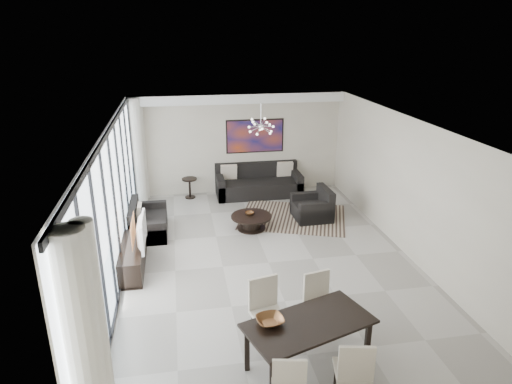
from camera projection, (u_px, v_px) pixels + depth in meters
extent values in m
cube|color=#A8A39B|center=(269.00, 262.00, 9.49)|extent=(6.00, 9.00, 0.02)
cube|color=white|center=(270.00, 126.00, 8.51)|extent=(6.00, 9.00, 0.02)
cube|color=beige|center=(238.00, 143.00, 13.15)|extent=(6.00, 0.02, 2.90)
cube|color=beige|center=(355.00, 345.00, 4.85)|extent=(6.00, 0.02, 2.90)
cube|color=beige|center=(410.00, 189.00, 9.49)|extent=(0.02, 9.00, 2.90)
cube|color=silver|center=(113.00, 208.00, 8.51)|extent=(0.01, 8.95, 2.85)
cube|color=black|center=(107.00, 134.00, 8.04)|extent=(0.04, 8.95, 0.10)
cube|color=black|center=(123.00, 274.00, 9.00)|extent=(0.04, 8.95, 0.06)
cube|color=black|center=(74.00, 347.00, 4.81)|extent=(0.04, 0.05, 2.88)
cube|color=black|center=(89.00, 295.00, 5.74)|extent=(0.04, 0.05, 2.88)
cube|color=black|center=(100.00, 258.00, 6.66)|extent=(0.04, 0.05, 2.88)
cube|color=black|center=(109.00, 230.00, 7.59)|extent=(0.04, 0.05, 2.88)
cube|color=black|center=(115.00, 207.00, 8.51)|extent=(0.04, 0.05, 2.88)
cube|color=black|center=(121.00, 190.00, 9.44)|extent=(0.04, 0.05, 2.88)
cube|color=black|center=(125.00, 175.00, 10.36)|extent=(0.04, 0.05, 2.88)
cube|color=black|center=(129.00, 163.00, 11.29)|extent=(0.04, 0.05, 2.88)
cube|color=black|center=(132.00, 152.00, 12.21)|extent=(0.04, 0.05, 2.88)
cylinder|color=white|center=(85.00, 355.00, 4.70)|extent=(0.36, 0.36, 2.85)
cylinder|color=white|center=(138.00, 151.00, 12.38)|extent=(0.36, 0.36, 2.85)
cube|color=white|center=(238.00, 98.00, 12.52)|extent=(5.98, 0.40, 0.26)
cube|color=#A53B16|center=(255.00, 136.00, 13.15)|extent=(1.68, 0.04, 0.98)
cylinder|color=silver|center=(261.00, 115.00, 10.96)|extent=(0.02, 0.02, 0.55)
sphere|color=silver|center=(261.00, 126.00, 11.05)|extent=(0.12, 0.12, 0.12)
cube|color=black|center=(293.00, 217.00, 11.75)|extent=(3.17, 2.79, 0.01)
cylinder|color=black|center=(251.00, 216.00, 10.98)|extent=(0.99, 0.99, 0.04)
cylinder|color=black|center=(251.00, 223.00, 11.04)|extent=(0.44, 0.44, 0.31)
cylinder|color=black|center=(251.00, 228.00, 11.09)|extent=(0.69, 0.69, 0.03)
imported|color=brown|center=(250.00, 213.00, 11.01)|extent=(0.26, 0.26, 0.07)
cube|color=black|center=(259.00, 188.00, 13.23)|extent=(2.44, 1.00, 0.44)
cube|color=black|center=(256.00, 169.00, 13.44)|extent=(2.44, 0.20, 0.44)
cube|color=black|center=(220.00, 187.00, 13.01)|extent=(0.20, 1.00, 0.64)
cube|color=black|center=(296.00, 182.00, 13.38)|extent=(0.20, 1.00, 0.64)
cube|color=black|center=(149.00, 226.00, 10.81)|extent=(0.83, 1.48, 0.37)
cube|color=black|center=(133.00, 212.00, 10.63)|extent=(0.17, 1.48, 0.37)
cube|color=black|center=(148.00, 234.00, 10.17)|extent=(0.83, 0.17, 0.54)
cube|color=black|center=(150.00, 212.00, 11.39)|extent=(0.83, 0.17, 0.54)
cube|color=black|center=(312.00, 211.00, 11.62)|extent=(0.92, 0.97, 0.40)
cube|color=black|center=(326.00, 196.00, 11.56)|extent=(0.21, 0.95, 0.40)
cube|color=black|center=(307.00, 203.00, 11.94)|extent=(0.90, 0.21, 0.57)
cube|color=black|center=(317.00, 214.00, 11.24)|extent=(0.90, 0.21, 0.57)
cylinder|color=black|center=(189.00, 179.00, 12.90)|extent=(0.42, 0.42, 0.04)
cylinder|color=black|center=(190.00, 189.00, 13.00)|extent=(0.06, 0.06, 0.53)
cylinder|color=black|center=(190.00, 197.00, 13.09)|extent=(0.30, 0.30, 0.03)
cube|color=black|center=(132.00, 258.00, 9.17)|extent=(0.46, 1.65, 0.52)
imported|color=gray|center=(138.00, 232.00, 9.00)|extent=(0.14, 1.03, 0.59)
cube|color=black|center=(309.00, 323.00, 6.37)|extent=(1.99, 1.43, 0.04)
cube|color=black|center=(272.00, 381.00, 5.85)|extent=(0.07, 0.07, 0.71)
cube|color=black|center=(247.00, 349.00, 6.42)|extent=(0.07, 0.07, 0.71)
cube|color=black|center=(368.00, 342.00, 6.57)|extent=(0.07, 0.07, 0.71)
cube|color=black|center=(337.00, 316.00, 7.15)|extent=(0.07, 0.07, 0.71)
cube|color=#BAB29B|center=(288.00, 382.00, 5.75)|extent=(0.49, 0.49, 0.05)
cube|color=#BAB29B|center=(289.00, 377.00, 5.49)|extent=(0.42, 0.12, 0.51)
cube|color=#BAB29B|center=(352.00, 370.00, 5.89)|extent=(0.53, 0.53, 0.06)
cube|color=#BAB29B|center=(356.00, 365.00, 5.62)|extent=(0.45, 0.14, 0.55)
cylinder|color=black|center=(335.00, 375.00, 6.14)|extent=(0.04, 0.04, 0.42)
cube|color=#BAB29B|center=(268.00, 316.00, 6.96)|extent=(0.57, 0.57, 0.06)
cube|color=#BAB29B|center=(263.00, 293.00, 7.05)|extent=(0.48, 0.16, 0.58)
cylinder|color=black|center=(284.00, 333.00, 6.96)|extent=(0.04, 0.04, 0.45)
cylinder|color=black|center=(252.00, 325.00, 7.14)|extent=(0.04, 0.04, 0.45)
cube|color=#BAB29B|center=(322.00, 307.00, 7.21)|extent=(0.54, 0.54, 0.06)
cube|color=#BAB29B|center=(316.00, 287.00, 7.29)|extent=(0.45, 0.14, 0.55)
cylinder|color=black|center=(336.00, 324.00, 7.20)|extent=(0.04, 0.04, 0.42)
cylinder|color=black|center=(306.00, 316.00, 7.39)|extent=(0.04, 0.04, 0.42)
imported|color=brown|center=(270.00, 321.00, 6.32)|extent=(0.44, 0.44, 0.09)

